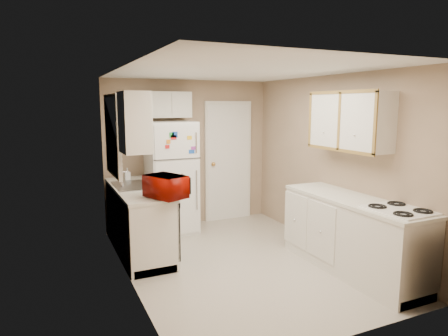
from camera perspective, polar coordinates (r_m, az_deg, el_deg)
name	(u,v)px	position (r m, az deg, el deg)	size (l,w,h in m)	color
floor	(240,261)	(5.29, 2.31, -13.20)	(3.80, 3.80, 0.00)	beige
ceiling	(241,71)	(4.91, 2.49, 13.70)	(3.80, 3.80, 0.00)	white
wall_left	(127,178)	(4.51, -13.68, -1.44)	(3.80, 3.80, 0.00)	tan
wall_right	(331,163)	(5.72, 15.00, 0.69)	(3.80, 3.80, 0.00)	tan
wall_back	(189,153)	(6.69, -4.98, 2.14)	(2.80, 2.80, 0.00)	tan
wall_front	(346,204)	(3.41, 17.04, -4.94)	(2.80, 2.80, 0.00)	tan
left_counter	(138,220)	(5.60, -12.13, -7.24)	(0.60, 1.80, 0.90)	silver
dishwasher	(172,226)	(5.10, -7.45, -8.26)	(0.03, 0.58, 0.72)	black
sink	(135,188)	(5.64, -12.59, -2.84)	(0.54, 0.74, 0.16)	gray
microwave	(166,185)	(4.80, -8.27, -2.48)	(0.27, 0.49, 0.33)	#9B0B01
soap_bottle	(127,173)	(6.08, -13.67, -0.69)	(0.08, 0.08, 0.17)	silver
window_blinds	(113,135)	(5.50, -15.52, 4.53)	(0.10, 0.98, 1.08)	silver
upper_cabinet_left	(135,122)	(4.69, -12.66, 6.37)	(0.30, 0.45, 0.70)	silver
refrigerator	(171,177)	(6.32, -7.60, -1.31)	(0.72, 0.70, 1.75)	white
cabinet_over_fridge	(168,105)	(6.38, -8.05, 8.95)	(0.70, 0.30, 0.40)	silver
interior_door	(228,162)	(6.94, 0.60, 0.92)	(0.86, 0.06, 2.08)	white
right_counter	(352,235)	(5.11, 17.77, -9.07)	(0.60, 2.00, 0.90)	silver
stove	(396,257)	(4.75, 23.38, -11.59)	(0.52, 0.64, 0.77)	white
upper_cabinet_right	(350,121)	(5.19, 17.50, 6.42)	(0.30, 1.20, 0.70)	silver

